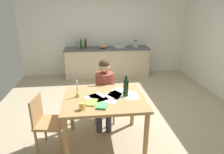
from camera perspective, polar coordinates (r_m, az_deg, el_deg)
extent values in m
cube|color=tan|center=(4.12, 1.63, -10.29)|extent=(5.20, 5.20, 0.04)
cube|color=silver|center=(6.20, -1.81, 12.83)|extent=(5.20, 0.12, 2.60)
cube|color=beige|center=(6.01, -1.42, 4.16)|extent=(2.49, 0.60, 0.86)
cube|color=#4C4C51|center=(5.91, -1.46, 8.37)|extent=(2.53, 0.64, 0.04)
cube|color=tan|center=(2.90, -2.31, -6.42)|extent=(1.19, 0.98, 0.04)
cylinder|color=tan|center=(2.75, -13.24, -18.16)|extent=(0.07, 0.07, 0.74)
cylinder|color=tan|center=(2.82, 9.96, -16.77)|extent=(0.07, 0.07, 0.74)
cylinder|color=tan|center=(3.47, -11.80, -9.45)|extent=(0.07, 0.07, 0.74)
cylinder|color=tan|center=(3.53, 6.02, -8.59)|extent=(0.07, 0.07, 0.74)
cube|color=tan|center=(3.63, -2.16, -6.02)|extent=(0.45, 0.45, 0.04)
cube|color=tan|center=(3.72, -2.07, -1.86)|extent=(0.36, 0.08, 0.40)
cylinder|color=tan|center=(3.61, -4.99, -10.54)|extent=(0.04, 0.04, 0.45)
cylinder|color=tan|center=(3.59, 0.51, -10.61)|extent=(0.04, 0.04, 0.45)
cylinder|color=tan|center=(3.90, -4.52, -8.03)|extent=(0.04, 0.04, 0.45)
cylinder|color=tan|center=(3.89, 0.53, -8.09)|extent=(0.04, 0.04, 0.45)
cylinder|color=brown|center=(3.52, -2.19, -2.66)|extent=(0.36, 0.36, 0.50)
sphere|color=#D8AD8C|center=(3.40, -2.26, 2.97)|extent=(0.20, 0.20, 0.20)
sphere|color=#473323|center=(3.39, -2.27, 3.61)|extent=(0.19, 0.19, 0.19)
cylinder|color=#383847|center=(3.46, -3.62, -7.69)|extent=(0.18, 0.39, 0.13)
cylinder|color=#383847|center=(3.40, -3.77, -12.53)|extent=(0.10, 0.10, 0.45)
cylinder|color=#383847|center=(3.45, -0.94, -7.72)|extent=(0.18, 0.39, 0.13)
cylinder|color=#383847|center=(3.39, -1.01, -12.57)|extent=(0.10, 0.10, 0.45)
cube|color=tan|center=(3.06, -17.57, -12.71)|extent=(0.46, 0.46, 0.04)
cube|color=tan|center=(3.02, -21.32, -9.01)|extent=(0.09, 0.36, 0.40)
cylinder|color=tan|center=(3.01, -14.98, -18.34)|extent=(0.04, 0.04, 0.43)
cylinder|color=tan|center=(3.27, -13.26, -14.74)|extent=(0.04, 0.04, 0.43)
cylinder|color=tan|center=(3.12, -21.26, -17.59)|extent=(0.04, 0.04, 0.43)
cylinder|color=tan|center=(3.37, -19.02, -14.22)|extent=(0.04, 0.04, 0.43)
cylinder|color=#F2CC4C|center=(2.58, -8.83, -8.45)|extent=(0.07, 0.07, 0.10)
torus|color=#F2CC4C|center=(2.57, -7.92, -8.32)|extent=(0.07, 0.01, 0.07)
cylinder|color=gold|center=(2.95, -10.02, -5.26)|extent=(0.06, 0.06, 0.05)
cylinder|color=white|center=(2.90, -10.17, -2.90)|extent=(0.02, 0.02, 0.21)
cube|color=#91AF4E|center=(2.74, -5.84, -7.39)|extent=(0.18, 0.24, 0.02)
cube|color=#53BA6C|center=(2.63, -2.94, -8.49)|extent=(0.17, 0.19, 0.03)
cube|color=white|center=(2.86, -0.21, -6.27)|extent=(0.32, 0.36, 0.00)
cube|color=white|center=(2.97, 1.25, -5.25)|extent=(0.34, 0.36, 0.00)
cube|color=white|center=(2.90, -4.03, -5.93)|extent=(0.32, 0.36, 0.00)
cube|color=white|center=(2.87, -5.02, -6.22)|extent=(0.34, 0.36, 0.00)
cube|color=white|center=(3.10, 1.98, -4.16)|extent=(0.34, 0.36, 0.00)
cube|color=white|center=(2.97, 5.56, -5.33)|extent=(0.22, 0.30, 0.00)
cylinder|color=black|center=(2.90, 4.08, -3.24)|extent=(0.08, 0.08, 0.25)
cylinder|color=black|center=(2.84, 4.16, -0.33)|extent=(0.03, 0.03, 0.06)
cylinder|color=#B2B7BC|center=(5.95, 2.17, 8.83)|extent=(0.36, 0.36, 0.04)
cylinder|color=silver|center=(6.08, 1.94, 10.03)|extent=(0.02, 0.02, 0.24)
cylinder|color=#8C999E|center=(5.88, -10.08, 9.33)|extent=(0.08, 0.08, 0.22)
cylinder|color=#8C999E|center=(5.86, -10.16, 10.67)|extent=(0.04, 0.04, 0.06)
cylinder|color=#194C23|center=(5.81, -9.06, 9.34)|extent=(0.06, 0.06, 0.24)
cylinder|color=#194C23|center=(5.78, -9.14, 10.81)|extent=(0.03, 0.03, 0.06)
cylinder|color=#593319|center=(5.93, -7.78, 9.57)|extent=(0.07, 0.07, 0.23)
cylinder|color=#593319|center=(5.91, -7.85, 10.94)|extent=(0.03, 0.03, 0.06)
ellipsoid|color=tan|center=(5.85, -2.66, 8.99)|extent=(0.25, 0.25, 0.11)
cylinder|color=#B7BABF|center=(6.03, 6.92, 9.53)|extent=(0.18, 0.18, 0.18)
cone|color=#262628|center=(6.01, 6.96, 10.56)|extent=(0.11, 0.11, 0.04)
cylinder|color=silver|center=(6.05, -1.12, 8.86)|extent=(0.06, 0.06, 0.00)
cylinder|color=silver|center=(6.05, -1.12, 9.20)|extent=(0.01, 0.01, 0.07)
cone|color=silver|center=(6.03, -1.13, 9.90)|extent=(0.07, 0.07, 0.08)
cylinder|color=silver|center=(6.05, -2.02, 8.84)|extent=(0.06, 0.06, 0.00)
cylinder|color=silver|center=(6.04, -2.03, 9.18)|extent=(0.01, 0.01, 0.07)
cone|color=silver|center=(6.03, -2.04, 9.88)|extent=(0.07, 0.07, 0.08)
cylinder|color=silver|center=(6.04, -3.28, 8.80)|extent=(0.06, 0.06, 0.00)
cylinder|color=silver|center=(6.03, -3.28, 9.15)|extent=(0.01, 0.01, 0.07)
cone|color=silver|center=(6.02, -3.30, 9.85)|extent=(0.07, 0.07, 0.08)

